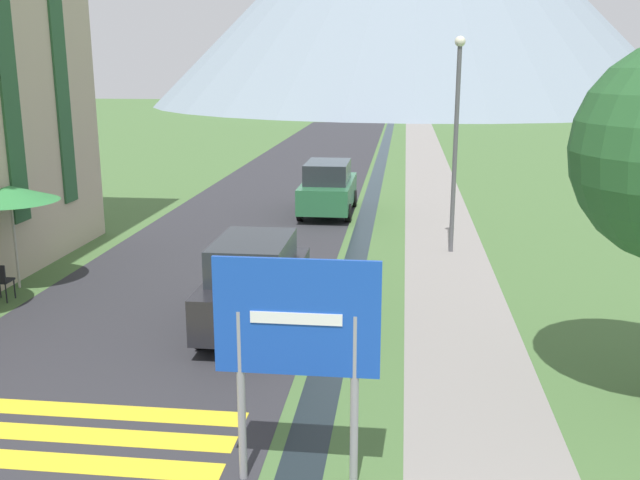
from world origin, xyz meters
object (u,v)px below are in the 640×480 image
at_px(parked_car_far, 328,188).
at_px(streetlamp, 456,129).
at_px(parked_car_near, 255,283).
at_px(cafe_umbrella_rear_green, 10,194).
at_px(cafe_chair_far_right, 0,279).
at_px(road_sign, 297,337).

height_order(parked_car_far, streetlamp, streetlamp).
height_order(parked_car_near, cafe_umbrella_rear_green, cafe_umbrella_rear_green).
xyz_separation_m(parked_car_far, cafe_chair_far_right, (-6.07, -10.17, -0.40)).
distance_m(parked_car_near, streetlamp, 8.00).
bearing_deg(parked_car_near, road_sign, -72.84).
bearing_deg(cafe_umbrella_rear_green, parked_car_near, -17.50).
xyz_separation_m(cafe_chair_far_right, cafe_umbrella_rear_green, (-0.14, 0.98, 1.70)).
bearing_deg(parked_car_far, cafe_chair_far_right, -120.84).
relative_size(road_sign, streetlamp, 0.50).
bearing_deg(road_sign, cafe_umbrella_rear_green, 136.94).
bearing_deg(cafe_umbrella_rear_green, streetlamp, 23.96).
bearing_deg(road_sign, cafe_chair_far_right, 140.67).
xyz_separation_m(cafe_umbrella_rear_green, streetlamp, (10.12, 4.50, 1.15)).
bearing_deg(road_sign, parked_car_near, 107.16).
distance_m(parked_car_far, streetlamp, 6.58).
bearing_deg(streetlamp, parked_car_far, 129.84).
bearing_deg(parked_car_far, streetlamp, -50.16).
bearing_deg(cafe_chair_far_right, parked_car_near, -29.85).
bearing_deg(parked_car_near, cafe_umbrella_rear_green, 162.50).
bearing_deg(parked_car_far, road_sign, -85.22).
xyz_separation_m(parked_car_near, cafe_chair_far_right, (-5.83, 0.90, -0.39)).
distance_m(parked_car_near, cafe_umbrella_rear_green, 6.39).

